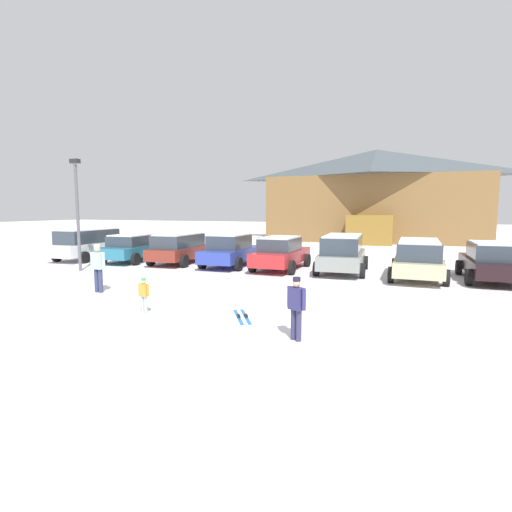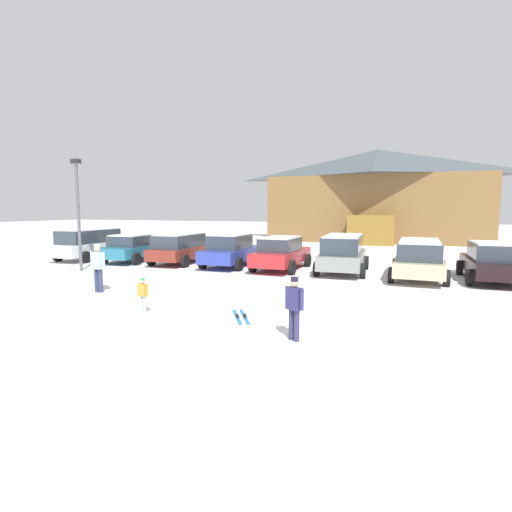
{
  "view_description": "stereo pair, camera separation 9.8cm",
  "coord_description": "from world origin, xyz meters",
  "views": [
    {
      "loc": [
        5.87,
        -6.71,
        2.86
      ],
      "look_at": [
        0.26,
        8.12,
        1.01
      ],
      "focal_mm": 28.0,
      "sensor_mm": 36.0,
      "label": 1
    },
    {
      "loc": [
        5.96,
        -6.67,
        2.86
      ],
      "look_at": [
        0.26,
        8.12,
        1.01
      ],
      "focal_mm": 28.0,
      "sensor_mm": 36.0,
      "label": 2
    }
  ],
  "objects": [
    {
      "name": "parked_grey_wagon",
      "position": [
        3.19,
        11.51,
        0.92
      ],
      "size": [
        2.31,
        4.5,
        1.72
      ],
      "color": "gray",
      "rests_on": "ground"
    },
    {
      "name": "skier_child_in_orange_jacket",
      "position": [
        -0.83,
        2.28,
        0.56
      ],
      "size": [
        0.37,
        0.16,
        0.99
      ],
      "color": "#9DABCD",
      "rests_on": "ground"
    },
    {
      "name": "pair_of_skis",
      "position": [
        1.85,
        2.86,
        0.02
      ],
      "size": [
        1.02,
        1.44,
        0.08
      ],
      "color": "blue",
      "rests_on": "ground"
    },
    {
      "name": "parked_black_sedan",
      "position": [
        9.1,
        11.35,
        0.8
      ],
      "size": [
        2.24,
        4.48,
        1.58
      ],
      "color": "black",
      "rests_on": "ground"
    },
    {
      "name": "lamp_post",
      "position": [
        -8.36,
        7.67,
        2.91
      ],
      "size": [
        0.44,
        0.24,
        5.14
      ],
      "color": "#515459",
      "rests_on": "ground"
    },
    {
      "name": "parked_beige_suv",
      "position": [
        6.37,
        10.99,
        0.87
      ],
      "size": [
        2.25,
        4.76,
        1.61
      ],
      "color": "#B8B188",
      "rests_on": "ground"
    },
    {
      "name": "parked_maroon_van",
      "position": [
        -5.35,
        11.49,
        0.87
      ],
      "size": [
        2.27,
        4.23,
        1.6
      ],
      "color": "maroon",
      "rests_on": "ground"
    },
    {
      "name": "skier_teen_in_navy_coat",
      "position": [
        3.68,
        1.55,
        0.79
      ],
      "size": [
        0.47,
        0.34,
        1.41
      ],
      "color": "#313053",
      "rests_on": "ground"
    },
    {
      "name": "parked_blue_hatchback",
      "position": [
        -2.37,
        11.51,
        0.83
      ],
      "size": [
        2.18,
        4.44,
        1.65
      ],
      "color": "#2B3D9E",
      "rests_on": "ground"
    },
    {
      "name": "ground",
      "position": [
        0.0,
        0.0,
        0.0
      ],
      "size": [
        160.0,
        160.0,
        0.0
      ],
      "primitive_type": "plane",
      "color": "white"
    },
    {
      "name": "parked_white_suv",
      "position": [
        -11.14,
        11.2,
        0.94
      ],
      "size": [
        2.18,
        4.75,
        1.76
      ],
      "color": "white",
      "rests_on": "ground"
    },
    {
      "name": "parked_teal_hatchback",
      "position": [
        -8.22,
        11.39,
        0.77
      ],
      "size": [
        2.42,
        4.52,
        1.5
      ],
      "color": "#266E89",
      "rests_on": "ground"
    },
    {
      "name": "ski_lodge",
      "position": [
        3.0,
        31.96,
        4.2
      ],
      "size": [
        19.01,
        11.03,
        8.28
      ],
      "color": "brown",
      "rests_on": "ground"
    },
    {
      "name": "skier_adult_in_blue_parka",
      "position": [
        -4.04,
        4.09,
        0.94
      ],
      "size": [
        0.62,
        0.26,
        1.67
      ],
      "color": "navy",
      "rests_on": "ground"
    },
    {
      "name": "parked_red_sedan",
      "position": [
        0.3,
        11.38,
        0.8
      ],
      "size": [
        2.13,
        4.45,
        1.58
      ],
      "color": "red",
      "rests_on": "ground"
    }
  ]
}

